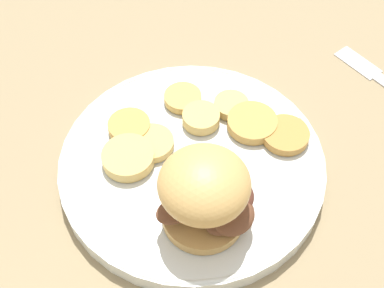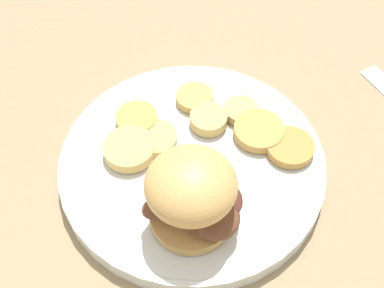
{
  "view_description": "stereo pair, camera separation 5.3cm",
  "coord_description": "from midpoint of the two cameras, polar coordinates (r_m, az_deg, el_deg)",
  "views": [
    {
      "loc": [
        0.12,
        -0.3,
        0.47
      ],
      "look_at": [
        0.0,
        0.0,
        0.05
      ],
      "focal_mm": 50.0,
      "sensor_mm": 36.0,
      "label": 1
    },
    {
      "loc": [
        0.17,
        -0.27,
        0.47
      ],
      "look_at": [
        0.0,
        0.0,
        0.05
      ],
      "focal_mm": 50.0,
      "sensor_mm": 36.0,
      "label": 2
    }
  ],
  "objects": [
    {
      "name": "potato_round_0",
      "position": [
        0.59,
        1.65,
        3.99
      ],
      "size": [
        0.04,
        0.04,
        0.01
      ],
      "primitive_type": "cylinder",
      "color": "#DBB766",
      "rests_on": "dinner_plate"
    },
    {
      "name": "ground_plane",
      "position": [
        0.57,
        -2.67,
        -3.04
      ],
      "size": [
        4.0,
        4.0,
        0.0
      ],
      "primitive_type": "plane",
      "color": "#937F5B"
    },
    {
      "name": "potato_round_2",
      "position": [
        0.57,
        -9.33,
        1.69
      ],
      "size": [
        0.05,
        0.05,
        0.01
      ],
      "primitive_type": "cylinder",
      "color": "tan",
      "rests_on": "dinner_plate"
    },
    {
      "name": "potato_round_3",
      "position": [
        0.57,
        7.33,
        0.8
      ],
      "size": [
        0.05,
        0.05,
        0.01
      ],
      "primitive_type": "cylinder",
      "color": "#BC8942",
      "rests_on": "dinner_plate"
    },
    {
      "name": "sandwich",
      "position": [
        0.47,
        -1.56,
        -5.58
      ],
      "size": [
        0.09,
        0.09,
        0.08
      ],
      "color": "tan",
      "rests_on": "dinner_plate"
    },
    {
      "name": "potato_round_1",
      "position": [
        0.56,
        -6.81,
        0.26
      ],
      "size": [
        0.05,
        0.05,
        0.01
      ],
      "primitive_type": "cylinder",
      "color": "#DBB766",
      "rests_on": "dinner_plate"
    },
    {
      "name": "potato_round_5",
      "position": [
        0.6,
        -3.54,
        4.76
      ],
      "size": [
        0.04,
        0.04,
        0.01
      ],
      "primitive_type": "cylinder",
      "color": "tan",
      "rests_on": "dinner_plate"
    },
    {
      "name": "potato_round_7",
      "position": [
        0.57,
        -1.66,
        2.64
      ],
      "size": [
        0.04,
        0.04,
        0.01
      ],
      "primitive_type": "cylinder",
      "color": "#DBB766",
      "rests_on": "dinner_plate"
    },
    {
      "name": "potato_round_4",
      "position": [
        0.57,
        3.83,
        2.1
      ],
      "size": [
        0.05,
        0.05,
        0.01
      ],
      "primitive_type": "cylinder",
      "color": "tan",
      "rests_on": "dinner_plate"
    },
    {
      "name": "dinner_plate",
      "position": [
        0.56,
        -2.72,
        -2.34
      ],
      "size": [
        0.28,
        0.28,
        0.02
      ],
      "color": "silver",
      "rests_on": "ground_plane"
    },
    {
      "name": "potato_round_6",
      "position": [
        0.55,
        -9.58,
        -1.63
      ],
      "size": [
        0.05,
        0.05,
        0.01
      ],
      "primitive_type": "cylinder",
      "color": "#DBB766",
      "rests_on": "dinner_plate"
    }
  ]
}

